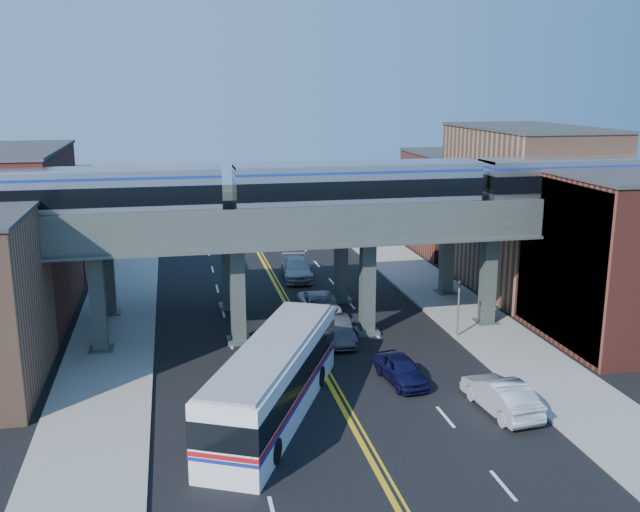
{
  "coord_description": "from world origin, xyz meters",
  "views": [
    {
      "loc": [
        -7.54,
        -32.79,
        15.11
      ],
      "look_at": [
        0.94,
        7.68,
        5.19
      ],
      "focal_mm": 40.0,
      "sensor_mm": 36.0,
      "label": 1
    }
  ],
  "objects_px": {
    "car_lane_d": "(297,269)",
    "stop_sign": "(326,337)",
    "car_lane_b": "(337,330)",
    "transit_train": "(358,187)",
    "car_lane_c": "(319,305)",
    "car_parked_curb": "(501,395)",
    "car_lane_a": "(401,369)",
    "traffic_signal": "(459,302)",
    "transit_bus": "(274,380)"
  },
  "relations": [
    {
      "from": "transit_train",
      "to": "car_lane_c",
      "type": "xyz_separation_m",
      "value": [
        -1.48,
        4.18,
        -8.49
      ]
    },
    {
      "from": "transit_bus",
      "to": "car_lane_a",
      "type": "xyz_separation_m",
      "value": [
        7.04,
        2.42,
        -1.04
      ]
    },
    {
      "from": "car_lane_a",
      "to": "transit_train",
      "type": "bearing_deg",
      "value": 86.62
    },
    {
      "from": "car_parked_curb",
      "to": "car_lane_a",
      "type": "bearing_deg",
      "value": -55.22
    },
    {
      "from": "transit_train",
      "to": "car_lane_d",
      "type": "distance_m",
      "value": 16.12
    },
    {
      "from": "car_lane_a",
      "to": "stop_sign",
      "type": "bearing_deg",
      "value": 135.14
    },
    {
      "from": "car_lane_c",
      "to": "car_parked_curb",
      "type": "relative_size",
      "value": 1.04
    },
    {
      "from": "transit_train",
      "to": "car_lane_d",
      "type": "relative_size",
      "value": 8.26
    },
    {
      "from": "transit_bus",
      "to": "car_lane_d",
      "type": "xyz_separation_m",
      "value": [
        5.29,
        23.83,
        -0.95
      ]
    },
    {
      "from": "car_lane_d",
      "to": "car_parked_curb",
      "type": "height_order",
      "value": "car_parked_curb"
    },
    {
      "from": "stop_sign",
      "to": "car_lane_a",
      "type": "distance_m",
      "value": 4.48
    },
    {
      "from": "transit_train",
      "to": "transit_bus",
      "type": "bearing_deg",
      "value": -123.22
    },
    {
      "from": "stop_sign",
      "to": "car_lane_c",
      "type": "height_order",
      "value": "stop_sign"
    },
    {
      "from": "car_lane_d",
      "to": "stop_sign",
      "type": "bearing_deg",
      "value": -90.73
    },
    {
      "from": "transit_train",
      "to": "traffic_signal",
      "type": "bearing_deg",
      "value": -18.76
    },
    {
      "from": "car_lane_c",
      "to": "car_lane_a",
      "type": "bearing_deg",
      "value": -80.13
    },
    {
      "from": "traffic_signal",
      "to": "stop_sign",
      "type": "bearing_deg",
      "value": -161.37
    },
    {
      "from": "stop_sign",
      "to": "car_parked_curb",
      "type": "relative_size",
      "value": 0.53
    },
    {
      "from": "car_lane_b",
      "to": "stop_sign",
      "type": "bearing_deg",
      "value": -110.31
    },
    {
      "from": "transit_bus",
      "to": "car_lane_b",
      "type": "relative_size",
      "value": 2.87
    },
    {
      "from": "traffic_signal",
      "to": "car_lane_c",
      "type": "bearing_deg",
      "value": 140.01
    },
    {
      "from": "traffic_signal",
      "to": "car_parked_curb",
      "type": "distance_m",
      "value": 10.24
    },
    {
      "from": "car_lane_a",
      "to": "traffic_signal",
      "type": "bearing_deg",
      "value": 39.83
    },
    {
      "from": "car_lane_d",
      "to": "car_lane_b",
      "type": "bearing_deg",
      "value": -86.28
    },
    {
      "from": "car_lane_a",
      "to": "car_parked_curb",
      "type": "xyz_separation_m",
      "value": [
        3.57,
        -4.23,
        0.1
      ]
    },
    {
      "from": "transit_bus",
      "to": "car_lane_d",
      "type": "relative_size",
      "value": 2.39
    },
    {
      "from": "stop_sign",
      "to": "car_lane_b",
      "type": "relative_size",
      "value": 0.57
    },
    {
      "from": "transit_train",
      "to": "traffic_signal",
      "type": "relative_size",
      "value": 11.12
    },
    {
      "from": "car_lane_d",
      "to": "car_parked_curb",
      "type": "bearing_deg",
      "value": -73.94
    },
    {
      "from": "car_lane_d",
      "to": "car_parked_curb",
      "type": "relative_size",
      "value": 1.11
    },
    {
      "from": "transit_bus",
      "to": "car_lane_c",
      "type": "relative_size",
      "value": 2.57
    },
    {
      "from": "car_lane_d",
      "to": "car_lane_c",
      "type": "bearing_deg",
      "value": -86.4
    },
    {
      "from": "transit_bus",
      "to": "car_lane_d",
      "type": "distance_m",
      "value": 24.43
    },
    {
      "from": "transit_train",
      "to": "car_lane_b",
      "type": "bearing_deg",
      "value": -143.88
    },
    {
      "from": "transit_train",
      "to": "car_lane_b",
      "type": "distance_m",
      "value": 8.65
    },
    {
      "from": "stop_sign",
      "to": "car_parked_curb",
      "type": "xyz_separation_m",
      "value": [
        6.98,
        -6.95,
        -0.94
      ]
    },
    {
      "from": "traffic_signal",
      "to": "transit_bus",
      "type": "bearing_deg",
      "value": -146.99
    },
    {
      "from": "transit_train",
      "to": "stop_sign",
      "type": "distance_m",
      "value": 9.46
    },
    {
      "from": "car_lane_b",
      "to": "car_lane_c",
      "type": "distance_m",
      "value": 5.28
    },
    {
      "from": "transit_train",
      "to": "stop_sign",
      "type": "bearing_deg",
      "value": -121.07
    },
    {
      "from": "car_lane_b",
      "to": "car_lane_d",
      "type": "xyz_separation_m",
      "value": [
        0.16,
        14.8,
        0.04
      ]
    },
    {
      "from": "transit_train",
      "to": "car_lane_a",
      "type": "relative_size",
      "value": 10.87
    },
    {
      "from": "car_lane_c",
      "to": "car_parked_curb",
      "type": "xyz_separation_m",
      "value": [
        5.44,
        -16.12,
        0.1
      ]
    },
    {
      "from": "stop_sign",
      "to": "car_lane_c",
      "type": "xyz_separation_m",
      "value": [
        1.54,
        9.18,
        -1.04
      ]
    },
    {
      "from": "traffic_signal",
      "to": "car_lane_c",
      "type": "height_order",
      "value": "traffic_signal"
    },
    {
      "from": "traffic_signal",
      "to": "car_lane_a",
      "type": "distance_m",
      "value": 8.08
    },
    {
      "from": "transit_train",
      "to": "car_lane_a",
      "type": "xyz_separation_m",
      "value": [
        0.4,
        -7.72,
        -8.49
      ]
    },
    {
      "from": "car_lane_a",
      "to": "car_parked_curb",
      "type": "bearing_deg",
      "value": -56.18
    },
    {
      "from": "transit_train",
      "to": "stop_sign",
      "type": "height_order",
      "value": "transit_train"
    },
    {
      "from": "stop_sign",
      "to": "traffic_signal",
      "type": "relative_size",
      "value": 0.64
    }
  ]
}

